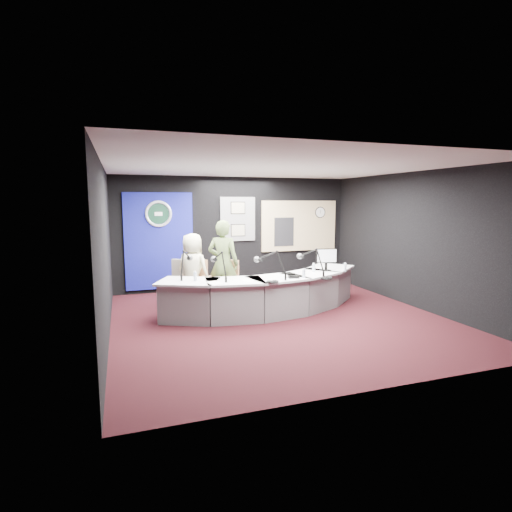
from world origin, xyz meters
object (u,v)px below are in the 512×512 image
object	(u,v)px
armchair_left	(193,284)
armchair_right	(223,284)
person_woman	(223,263)
person_man	(193,270)
broadcast_desk	(267,293)

from	to	relation	value
armchair_left	armchair_right	distance (m)	0.64
armchair_left	person_woman	bearing A→B (deg)	17.02
armchair_right	person_man	world-z (taller)	person_man
armchair_right	person_man	distance (m)	0.70
armchair_left	armchair_right	xyz separation A→B (m)	(0.61, -0.21, 0.02)
armchair_left	armchair_right	bearing A→B (deg)	17.02
armchair_right	armchair_left	bearing A→B (deg)	-150.50
armchair_left	person_woman	size ratio (longest dim) A/B	0.51
broadcast_desk	person_man	distance (m)	1.66
armchair_right	person_woman	world-z (taller)	person_woman
person_woman	person_man	bearing A→B (deg)	14.60
broadcast_desk	armchair_right	size ratio (longest dim) A/B	4.72
person_woman	armchair_left	bearing A→B (deg)	14.60
armchair_left	person_woman	distance (m)	0.78
broadcast_desk	armchair_right	world-z (taller)	armchair_right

